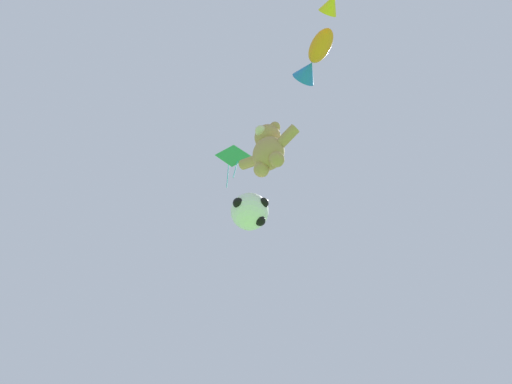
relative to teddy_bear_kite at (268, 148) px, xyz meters
name	(u,v)px	position (x,y,z in m)	size (l,w,h in m)	color
teddy_bear_kite	(268,148)	(0.00, 0.00, 0.00)	(1.88, 0.83, 1.91)	tan
soccer_ball_kite	(250,211)	(-0.82, 0.28, -1.65)	(1.00, 1.00, 0.92)	white
fish_kite_tangerine	(314,59)	(1.81, 0.20, 3.71)	(1.88, 1.42, 0.78)	orange
diamond_kite	(233,157)	(-3.03, 1.71, 4.48)	(1.10, 0.97, 2.64)	green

